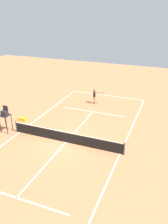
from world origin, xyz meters
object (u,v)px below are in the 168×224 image
object	(u,v)px
tennis_ball	(76,107)
umpire_chair	(5,115)
equipment_bag	(23,119)
player_serving	(95,95)

from	to	relation	value
tennis_ball	umpire_chair	world-z (taller)	umpire_chair
umpire_chair	equipment_bag	xyz separation A→B (m)	(-0.01, -2.30, -1.46)
player_serving	equipment_bag	size ratio (longest dim) A/B	2.31
umpire_chair	equipment_bag	distance (m)	2.72
player_serving	tennis_ball	xyz separation A→B (m)	(1.64, 1.69, -1.01)
umpire_chair	tennis_ball	bearing A→B (deg)	-114.94
tennis_ball	equipment_bag	xyz separation A→B (m)	(3.43, 5.10, 0.12)
tennis_ball	player_serving	bearing A→B (deg)	-134.10
umpire_chair	equipment_bag	bearing A→B (deg)	-90.25
tennis_ball	equipment_bag	world-z (taller)	equipment_bag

